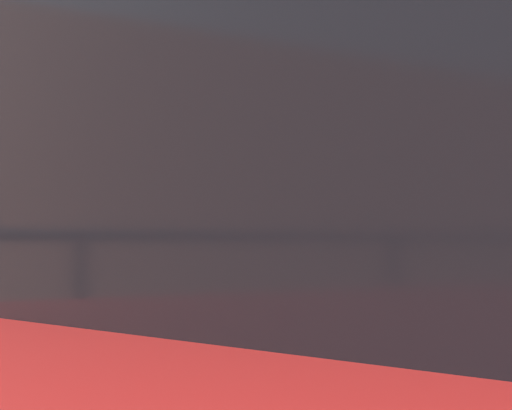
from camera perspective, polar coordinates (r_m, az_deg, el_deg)
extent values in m
cylinder|color=slate|center=(2.73, -3.30, -1.09)|extent=(0.17, 0.17, 0.31)
sphere|color=silver|center=(2.74, -3.30, 2.78)|extent=(0.16, 0.16, 0.16)
cube|color=black|center=(2.66, -2.22, 0.42)|extent=(0.09, 0.01, 0.07)
cube|color=red|center=(2.66, -2.22, -2.28)|extent=(0.10, 0.01, 0.09)
cube|color=maroon|center=(3.10, 6.53, 0.27)|extent=(0.46, 0.23, 0.66)
sphere|color=tan|center=(3.16, 6.50, 8.40)|extent=(0.24, 0.24, 0.24)
cylinder|color=maroon|center=(3.31, 9.81, 0.46)|extent=(0.09, 0.09, 0.62)
cylinder|color=maroon|center=(2.78, 5.47, 3.14)|extent=(0.10, 0.49, 0.51)
cylinder|color=black|center=(5.33, -5.95, -7.67)|extent=(0.06, 0.06, 1.12)
cylinder|color=black|center=(6.74, 10.10, -6.49)|extent=(0.06, 0.06, 1.12)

